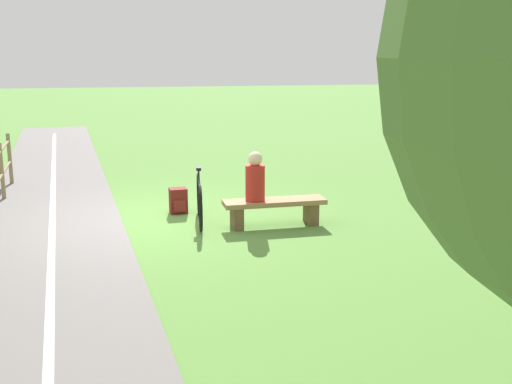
{
  "coord_description": "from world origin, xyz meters",
  "views": [
    {
      "loc": [
        0.17,
        10.44,
        2.86
      ],
      "look_at": [
        -1.43,
        2.22,
        0.94
      ],
      "focal_mm": 43.36,
      "sensor_mm": 36.0,
      "label": 1
    }
  ],
  "objects_px": {
    "bench": "(274,208)",
    "backpack": "(178,201)",
    "bicycle": "(199,200)",
    "person_seated": "(255,179)"
  },
  "relations": [
    {
      "from": "person_seated",
      "to": "bicycle",
      "type": "xyz_separation_m",
      "value": [
        0.88,
        -0.41,
        -0.41
      ]
    },
    {
      "from": "bench",
      "to": "backpack",
      "type": "distance_m",
      "value": 1.89
    },
    {
      "from": "bench",
      "to": "backpack",
      "type": "height_order",
      "value": "backpack"
    },
    {
      "from": "bench",
      "to": "bicycle",
      "type": "bearing_deg",
      "value": -20.44
    },
    {
      "from": "person_seated",
      "to": "backpack",
      "type": "bearing_deg",
      "value": -45.93
    },
    {
      "from": "bench",
      "to": "bicycle",
      "type": "relative_size",
      "value": 0.97
    },
    {
      "from": "bench",
      "to": "bicycle",
      "type": "distance_m",
      "value": 1.27
    },
    {
      "from": "bench",
      "to": "backpack",
      "type": "relative_size",
      "value": 3.8
    },
    {
      "from": "person_seated",
      "to": "bicycle",
      "type": "distance_m",
      "value": 1.05
    },
    {
      "from": "backpack",
      "to": "person_seated",
      "type": "bearing_deg",
      "value": 136.14
    }
  ]
}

